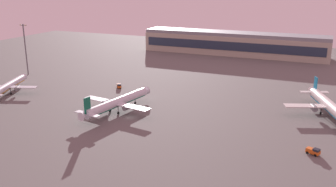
% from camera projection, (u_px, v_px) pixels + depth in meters
% --- Properties ---
extents(ground_plane, '(416.00, 416.00, 0.00)m').
position_uv_depth(ground_plane, '(130.00, 117.00, 151.81)').
color(ground_plane, '#605E5B').
extents(terminal_building, '(134.37, 22.40, 16.40)m').
position_uv_depth(terminal_building, '(234.00, 43.00, 279.15)').
color(terminal_building, '#B2AD99').
rests_on(terminal_building, ground).
extents(airplane_terminal_side, '(32.82, 41.98, 10.79)m').
position_uv_depth(airplane_terminal_side, '(117.00, 103.00, 156.85)').
color(airplane_terminal_side, silver).
rests_on(airplane_terminal_side, ground).
extents(airplane_mid_apron, '(28.24, 35.85, 9.52)m').
position_uv_depth(airplane_mid_apron, '(8.00, 86.00, 182.76)').
color(airplane_mid_apron, silver).
rests_on(airplane_mid_apron, ground).
extents(airplane_near_gate, '(34.84, 44.20, 11.80)m').
position_uv_depth(airplane_near_gate, '(330.00, 106.00, 151.18)').
color(airplane_near_gate, silver).
rests_on(airplane_near_gate, ground).
extents(baggage_tractor, '(3.98, 4.52, 2.25)m').
position_uv_depth(baggage_tractor, '(119.00, 86.00, 192.83)').
color(baggage_tractor, '#D85919').
rests_on(baggage_tractor, ground).
extents(maintenance_van, '(4.58, 3.48, 2.25)m').
position_uv_depth(maintenance_van, '(313.00, 151.00, 119.01)').
color(maintenance_van, '#D85919').
rests_on(maintenance_van, ground).
extents(apron_light_east, '(4.80, 0.90, 29.22)m').
position_uv_depth(apron_light_east, '(25.00, 47.00, 215.95)').
color(apron_light_east, slate).
rests_on(apron_light_east, ground).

